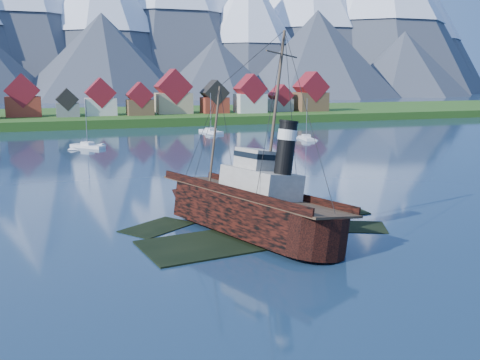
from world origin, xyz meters
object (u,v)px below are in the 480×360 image
object	(u,v)px
sailboat_c	(88,147)
sailboat_d	(306,139)
tugboat_wreck	(242,204)
sailboat_e	(211,132)

from	to	relation	value
sailboat_c	sailboat_d	size ratio (longest dim) A/B	1.03
tugboat_wreck	sailboat_e	xyz separation A→B (m)	(26.86, 104.09, -2.68)
tugboat_wreck	sailboat_e	world-z (taller)	tugboat_wreck
tugboat_wreck	sailboat_e	distance (m)	107.54
tugboat_wreck	sailboat_d	xyz separation A→B (m)	(46.75, 77.69, -2.68)
sailboat_d	sailboat_e	bearing A→B (deg)	136.98
tugboat_wreck	sailboat_d	size ratio (longest dim) A/B	2.47
sailboat_d	sailboat_e	distance (m)	33.05
sailboat_e	sailboat_d	bearing A→B (deg)	-65.56
tugboat_wreck	sailboat_d	world-z (taller)	tugboat_wreck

